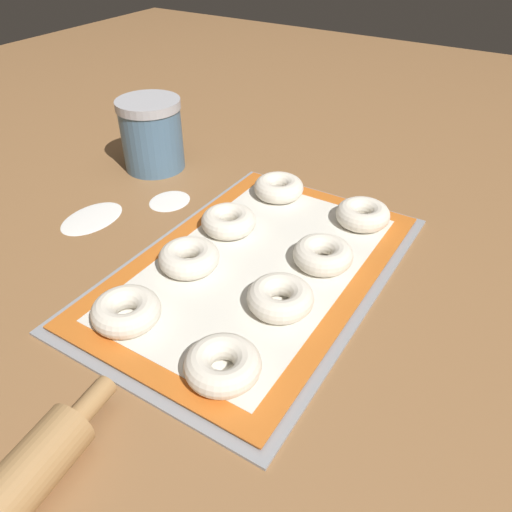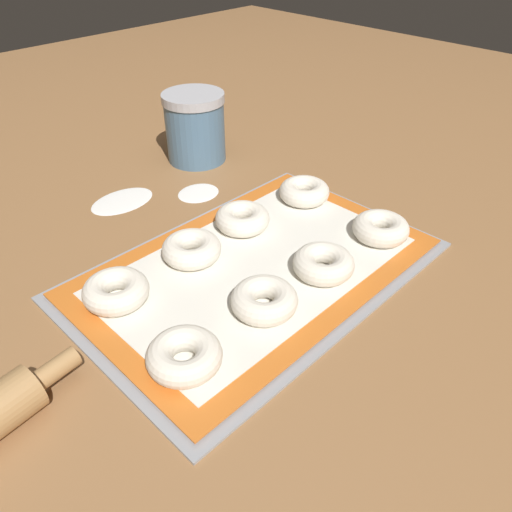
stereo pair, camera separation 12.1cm
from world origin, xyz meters
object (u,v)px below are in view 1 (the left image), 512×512
at_px(bagel_front_mid_left, 280,298).
at_px(baking_tray, 256,269).
at_px(flour_canister, 152,134).
at_px(bagel_front_mid_right, 323,255).
at_px(bagel_front_far_right, 363,214).
at_px(bagel_back_mid_right, 229,221).
at_px(bagel_front_far_left, 223,365).
at_px(bagel_back_mid_left, 189,258).
at_px(bagel_back_far_right, 279,188).
at_px(bagel_back_far_left, 126,311).

bearing_deg(bagel_front_mid_left, baking_tray, 50.94).
bearing_deg(flour_canister, bagel_front_mid_right, -106.65).
relative_size(bagel_front_mid_left, bagel_front_far_right, 1.00).
relative_size(bagel_back_mid_right, flour_canister, 0.64).
relative_size(bagel_front_far_left, bagel_front_mid_left, 1.00).
bearing_deg(bagel_front_mid_left, bagel_back_mid_left, 87.59).
xyz_separation_m(bagel_front_mid_left, bagel_front_mid_right, (0.11, -0.01, 0.00)).
xyz_separation_m(bagel_front_mid_right, bagel_back_far_right, (0.13, 0.15, 0.00)).
height_order(bagel_front_mid_right, bagel_front_far_right, same).
distance_m(bagel_front_mid_right, bagel_back_mid_right, 0.16).
height_order(bagel_front_far_left, bagel_front_mid_left, same).
relative_size(bagel_front_far_left, bagel_back_mid_left, 1.00).
xyz_separation_m(baking_tray, bagel_front_mid_left, (-0.06, -0.07, 0.02)).
bearing_deg(flour_canister, bagel_back_far_right, -87.75).
distance_m(baking_tray, bagel_front_far_right, 0.20).
relative_size(baking_tray, bagel_front_far_right, 5.97).
xyz_separation_m(bagel_back_far_left, bagel_back_mid_left, (0.12, 0.00, 0.00)).
relative_size(baking_tray, flour_canister, 3.82).
bearing_deg(bagel_back_far_right, bagel_front_mid_left, -149.84).
relative_size(bagel_front_mid_left, bagel_back_mid_right, 1.00).
height_order(bagel_front_mid_right, bagel_back_far_right, same).
relative_size(bagel_front_mid_right, bagel_front_far_right, 1.00).
relative_size(bagel_front_mid_left, flour_canister, 0.64).
height_order(bagel_front_far_left, bagel_front_mid_right, same).
relative_size(bagel_front_far_left, bagel_back_far_right, 1.00).
bearing_deg(bagel_front_mid_right, flour_canister, 73.35).
height_order(bagel_front_far_right, flour_canister, flour_canister).
xyz_separation_m(bagel_front_far_right, flour_canister, (-0.00, 0.42, 0.04)).
bearing_deg(bagel_front_far_right, bagel_front_far_left, 178.32).
bearing_deg(bagel_back_mid_right, flour_canister, 64.47).
xyz_separation_m(baking_tray, bagel_front_far_right, (0.18, -0.08, 0.02)).
bearing_deg(bagel_back_far_left, bagel_front_far_right, -23.73).
height_order(bagel_front_mid_left, bagel_front_far_right, same).
xyz_separation_m(bagel_back_far_left, bagel_back_far_right, (0.36, -0.00, 0.00)).
relative_size(bagel_front_far_left, bagel_back_far_left, 1.00).
distance_m(bagel_front_mid_left, bagel_front_mid_right, 0.11).
relative_size(bagel_back_mid_right, bagel_back_far_right, 1.00).
height_order(bagel_back_far_left, bagel_back_far_right, same).
distance_m(bagel_front_far_right, bagel_back_far_right, 0.15).
distance_m(bagel_front_far_left, bagel_back_mid_left, 0.20).
distance_m(baking_tray, bagel_front_mid_left, 0.09).
bearing_deg(baking_tray, bagel_back_far_right, 20.71).
xyz_separation_m(bagel_front_far_left, bagel_back_mid_right, (0.24, 0.15, 0.00)).
height_order(bagel_front_mid_left, flour_canister, flour_canister).
xyz_separation_m(bagel_front_far_right, bagel_back_mid_right, (-0.12, 0.16, 0.00)).
height_order(bagel_front_mid_right, flour_canister, flour_canister).
bearing_deg(bagel_back_mid_left, baking_tray, -55.74).
bearing_deg(bagel_front_mid_left, flour_canister, 60.26).
bearing_deg(bagel_back_far_left, bagel_back_mid_left, 1.21).
bearing_deg(bagel_back_far_right, baking_tray, -159.29).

